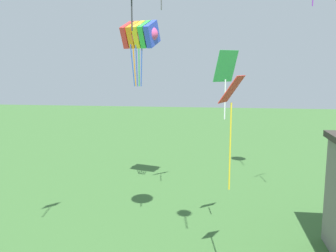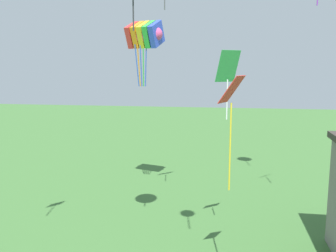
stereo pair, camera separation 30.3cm
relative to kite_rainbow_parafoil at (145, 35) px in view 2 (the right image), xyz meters
name	(u,v)px [view 2 (the right image)]	position (x,y,z in m)	size (l,w,h in m)	color
kite_rainbow_parafoil	(145,35)	(0.00, 0.00, 0.00)	(2.35, 1.97, 3.43)	#E54C8C
kite_green_diamond	(228,71)	(4.32, -5.53, -1.79)	(0.93, 0.85, 2.56)	green
kite_red_diamond	(231,108)	(4.44, -8.48, -2.83)	(0.81, 0.88, 3.48)	red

